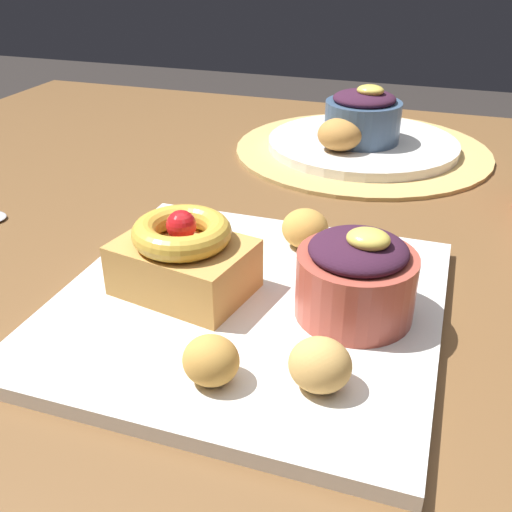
# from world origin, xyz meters

# --- Properties ---
(dining_table) EXTENTS (1.39, 1.10, 0.73)m
(dining_table) POSITION_xyz_m (0.00, 0.00, 0.65)
(dining_table) COLOR brown
(dining_table) RESTS_ON ground_plane
(woven_placemat) EXTENTS (0.34, 0.34, 0.00)m
(woven_placemat) POSITION_xyz_m (-0.05, 0.32, 0.73)
(woven_placemat) COLOR tan
(woven_placemat) RESTS_ON dining_table
(front_plate) EXTENTS (0.29, 0.29, 0.01)m
(front_plate) POSITION_xyz_m (-0.06, -0.09, 0.74)
(front_plate) COLOR white
(front_plate) RESTS_ON dining_table
(cake_slice) EXTENTS (0.11, 0.09, 0.07)m
(cake_slice) POSITION_xyz_m (-0.12, -0.10, 0.77)
(cake_slice) COLOR #C68E47
(cake_slice) RESTS_ON front_plate
(berry_ramekin) EXTENTS (0.09, 0.09, 0.07)m
(berry_ramekin) POSITION_xyz_m (0.02, -0.09, 0.77)
(berry_ramekin) COLOR #B24C3D
(berry_ramekin) RESTS_ON front_plate
(fritter_front) EXTENTS (0.04, 0.04, 0.03)m
(fritter_front) POSITION_xyz_m (0.01, -0.18, 0.76)
(fritter_front) COLOR tan
(fritter_front) RESTS_ON front_plate
(fritter_middle) EXTENTS (0.04, 0.04, 0.03)m
(fritter_middle) POSITION_xyz_m (-0.05, 0.01, 0.76)
(fritter_middle) COLOR gold
(fritter_middle) RESTS_ON front_plate
(fritter_back) EXTENTS (0.04, 0.03, 0.03)m
(fritter_back) POSITION_xyz_m (-0.06, -0.19, 0.76)
(fritter_back) COLOR gold
(fritter_back) RESTS_ON front_plate
(back_plate) EXTENTS (0.25, 0.25, 0.01)m
(back_plate) POSITION_xyz_m (-0.05, 0.32, 0.74)
(back_plate) COLOR white
(back_plate) RESTS_ON woven_placemat
(back_ramekin) EXTENTS (0.10, 0.10, 0.07)m
(back_ramekin) POSITION_xyz_m (-0.05, 0.31, 0.78)
(back_ramekin) COLOR #3D5675
(back_ramekin) RESTS_ON back_plate
(back_pastry) EXTENTS (0.06, 0.06, 0.04)m
(back_pastry) POSITION_xyz_m (-0.07, 0.26, 0.77)
(back_pastry) COLOR #B77F3D
(back_pastry) RESTS_ON back_plate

